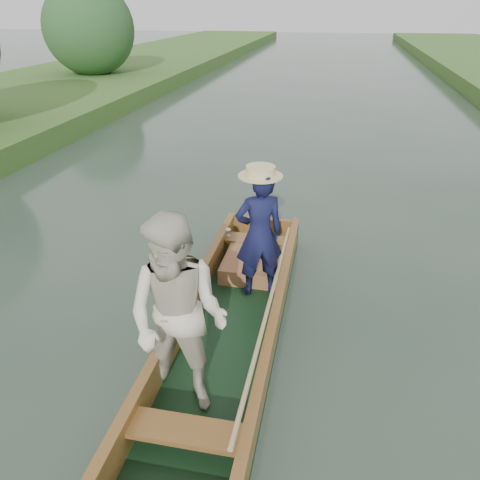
# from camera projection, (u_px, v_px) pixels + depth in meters

# --- Properties ---
(ground) EXTENTS (120.00, 120.00, 0.00)m
(ground) POSITION_uv_depth(u_px,v_px,m) (230.00, 337.00, 5.34)
(ground) COLOR #283D30
(ground) RESTS_ON ground
(trees_far) EXTENTS (23.19, 15.05, 4.62)m
(trees_far) POSITION_uv_depth(u_px,v_px,m) (298.00, 41.00, 12.41)
(trees_far) COLOR #47331E
(trees_far) RESTS_ON ground
(punt) EXTENTS (1.26, 5.00, 1.97)m
(punt) POSITION_uv_depth(u_px,v_px,m) (218.00, 300.00, 4.80)
(punt) COLOR black
(punt) RESTS_ON ground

